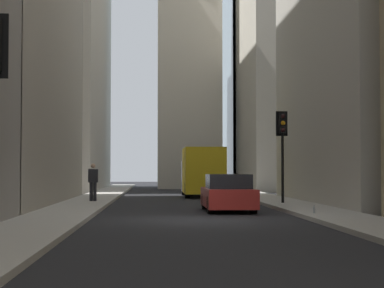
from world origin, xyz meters
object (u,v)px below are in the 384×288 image
(traffic_light_midblock, at_px, (282,135))
(sedan_red, at_px, (228,194))
(pedestrian, at_px, (93,180))
(delivery_truck, at_px, (202,172))
(discarded_bottle, at_px, (314,210))

(traffic_light_midblock, bearing_deg, sedan_red, 142.83)
(traffic_light_midblock, xyz_separation_m, pedestrian, (2.00, 8.46, -2.02))
(delivery_truck, relative_size, pedestrian, 3.72)
(pedestrian, bearing_deg, discarded_bottle, -137.78)
(sedan_red, height_order, traffic_light_midblock, traffic_light_midblock)
(sedan_red, distance_m, pedestrian, 8.05)
(delivery_truck, distance_m, pedestrian, 9.96)
(delivery_truck, bearing_deg, sedan_red, 180.00)
(pedestrian, height_order, discarded_bottle, pedestrian)
(traffic_light_midblock, bearing_deg, delivery_truck, 15.47)
(delivery_truck, height_order, sedan_red, delivery_truck)
(traffic_light_midblock, bearing_deg, discarded_bottle, 177.51)
(sedan_red, bearing_deg, traffic_light_midblock, -37.17)
(sedan_red, bearing_deg, pedestrian, 44.51)
(delivery_truck, height_order, discarded_bottle, delivery_truck)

